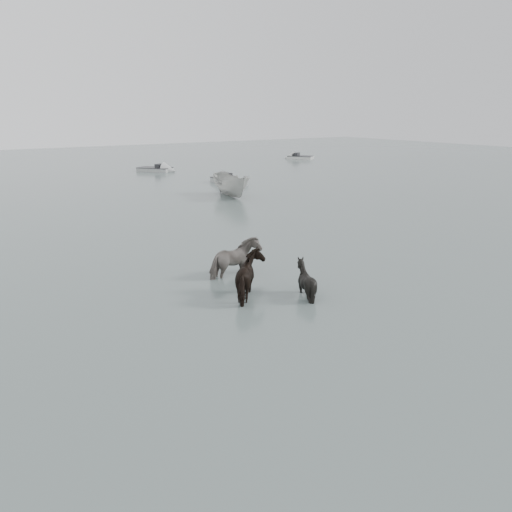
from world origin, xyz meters
name	(u,v)px	position (x,y,z in m)	size (l,w,h in m)	color
ground	(258,284)	(0.00, 0.00, 0.00)	(140.00, 140.00, 0.00)	#4A5855
pony_pinto	(235,253)	(-0.18, 1.25, 0.84)	(0.90, 1.98, 1.67)	black
pony_dark	(253,272)	(-0.81, -0.87, 0.82)	(1.62, 1.39, 1.64)	black
pony_black	(306,273)	(0.69, -1.66, 0.73)	(1.18, 1.33, 1.47)	black
boat_small	(231,184)	(8.44, 15.89, 0.86)	(1.67, 4.44, 1.71)	#AEAEAA
skiff_port	(228,179)	(11.46, 21.40, 0.38)	(4.91, 1.60, 0.75)	#AAADAA
skiff_mid	(155,167)	(9.70, 32.26, 0.38)	(4.42, 1.60, 0.75)	#A4A7A4
skiff_star	(301,156)	(29.17, 34.39, 0.38)	(4.02, 1.60, 0.75)	silver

